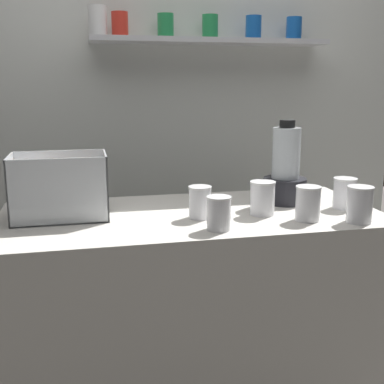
{
  "coord_description": "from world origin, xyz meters",
  "views": [
    {
      "loc": [
        -0.38,
        -1.72,
        1.38
      ],
      "look_at": [
        0.0,
        0.0,
        0.98
      ],
      "focal_mm": 45.92,
      "sensor_mm": 36.0,
      "label": 1
    }
  ],
  "objects": [
    {
      "name": "juice_cup_beet_rightmost",
      "position": [
        0.59,
        -0.06,
        0.95
      ],
      "size": [
        0.09,
        0.09,
        0.12
      ],
      "color": "white",
      "rests_on": "counter"
    },
    {
      "name": "carrot_display_bin",
      "position": [
        -0.47,
        0.04,
        0.97
      ],
      "size": [
        0.33,
        0.21,
        0.23
      ],
      "color": "white",
      "rests_on": "counter"
    },
    {
      "name": "juice_cup_pomegranate_middle",
      "position": [
        0.25,
        -0.08,
        0.96
      ],
      "size": [
        0.09,
        0.09,
        0.12
      ],
      "color": "white",
      "rests_on": "counter"
    },
    {
      "name": "back_wall_unit",
      "position": [
        0.01,
        0.77,
        1.26
      ],
      "size": [
        2.6,
        0.24,
        2.5
      ],
      "color": "silver",
      "rests_on": "ground_plane"
    },
    {
      "name": "blender_pitcher",
      "position": [
        0.4,
        0.08,
        1.02
      ],
      "size": [
        0.17,
        0.17,
        0.33
      ],
      "color": "black",
      "rests_on": "counter"
    },
    {
      "name": "juice_cup_beet_far_right",
      "position": [
        0.54,
        -0.24,
        0.95
      ],
      "size": [
        0.09,
        0.09,
        0.13
      ],
      "color": "white",
      "rests_on": "counter"
    },
    {
      "name": "juice_cup_orange_right",
      "position": [
        0.37,
        -0.18,
        0.96
      ],
      "size": [
        0.09,
        0.09,
        0.12
      ],
      "color": "white",
      "rests_on": "counter"
    },
    {
      "name": "counter",
      "position": [
        0.0,
        0.0,
        0.45
      ],
      "size": [
        1.4,
        0.64,
        0.9
      ],
      "primitive_type": "cube",
      "color": "beige",
      "rests_on": "ground_plane"
    },
    {
      "name": "juice_cup_beet_far_left",
      "position": [
        0.01,
        -0.07,
        0.95
      ],
      "size": [
        0.08,
        0.08,
        0.12
      ],
      "color": "white",
      "rests_on": "counter"
    },
    {
      "name": "juice_cup_pomegranate_left",
      "position": [
        0.04,
        -0.22,
        0.95
      ],
      "size": [
        0.08,
        0.08,
        0.11
      ],
      "color": "white",
      "rests_on": "counter"
    }
  ]
}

